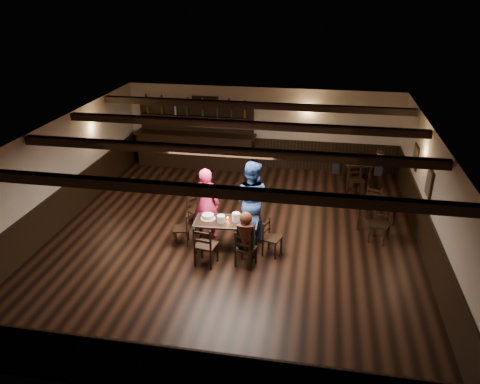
% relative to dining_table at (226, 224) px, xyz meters
% --- Properties ---
extents(ground, '(10.00, 10.00, 0.00)m').
position_rel_dining_table_xyz_m(ground, '(0.06, 0.57, -0.66)').
color(ground, black).
rests_on(ground, ground).
extents(room_shell, '(9.02, 10.02, 2.71)m').
position_rel_dining_table_xyz_m(room_shell, '(0.07, 0.61, 1.08)').
color(room_shell, '#BAB19A').
rests_on(room_shell, ground).
extents(dining_table, '(1.50, 0.82, 0.75)m').
position_rel_dining_table_xyz_m(dining_table, '(0.00, 0.00, 0.00)').
color(dining_table, black).
rests_on(dining_table, ground).
extents(chair_near_left, '(0.52, 0.50, 0.96)m').
position_rel_dining_table_xyz_m(chair_near_left, '(-0.33, -0.78, -0.10)').
color(chair_near_left, black).
rests_on(chair_near_left, ground).
extents(chair_near_right, '(0.49, 0.48, 0.86)m').
position_rel_dining_table_xyz_m(chair_near_right, '(0.54, -0.67, -0.16)').
color(chair_near_right, black).
rests_on(chair_near_right, ground).
extents(chair_end_left, '(0.43, 0.44, 0.81)m').
position_rel_dining_table_xyz_m(chair_end_left, '(-1.05, 0.07, -0.19)').
color(chair_end_left, black).
rests_on(chair_end_left, ground).
extents(chair_end_right, '(0.48, 0.49, 0.84)m').
position_rel_dining_table_xyz_m(chair_end_right, '(1.01, -0.01, -0.17)').
color(chair_end_right, black).
rests_on(chair_end_right, ground).
extents(chair_far_pushed, '(0.49, 0.49, 0.77)m').
position_rel_dining_table_xyz_m(chair_far_pushed, '(-1.09, 1.15, -0.21)').
color(chair_far_pushed, black).
rests_on(chair_far_pushed, ground).
extents(woman_pink, '(0.68, 0.46, 1.81)m').
position_rel_dining_table_xyz_m(woman_pink, '(-0.60, 0.50, 0.25)').
color(woman_pink, '#FF3D6B').
rests_on(woman_pink, ground).
extents(man_blue, '(1.08, 0.91, 1.99)m').
position_rel_dining_table_xyz_m(man_blue, '(0.47, 0.69, 0.33)').
color(man_blue, navy).
rests_on(man_blue, ground).
extents(seated_person, '(0.37, 0.55, 0.90)m').
position_rel_dining_table_xyz_m(seated_person, '(0.56, -0.62, 0.21)').
color(seated_person, black).
rests_on(seated_person, ground).
extents(cake, '(0.34, 0.34, 0.11)m').
position_rel_dining_table_xyz_m(cake, '(-0.44, 0.04, 0.14)').
color(cake, white).
rests_on(cake, dining_table).
extents(plate_stack_a, '(0.18, 0.18, 0.17)m').
position_rel_dining_table_xyz_m(plate_stack_a, '(-0.10, -0.08, 0.18)').
color(plate_stack_a, white).
rests_on(plate_stack_a, dining_table).
extents(plate_stack_b, '(0.18, 0.18, 0.21)m').
position_rel_dining_table_xyz_m(plate_stack_b, '(0.23, 0.03, 0.19)').
color(plate_stack_b, white).
rests_on(plate_stack_b, dining_table).
extents(tea_light, '(0.04, 0.04, 0.06)m').
position_rel_dining_table_xyz_m(tea_light, '(0.02, 0.09, 0.11)').
color(tea_light, '#A5A8AD').
rests_on(tea_light, dining_table).
extents(salt_shaker, '(0.04, 0.04, 0.09)m').
position_rel_dining_table_xyz_m(salt_shaker, '(0.37, -0.02, 0.14)').
color(salt_shaker, silver).
rests_on(salt_shaker, dining_table).
extents(pepper_shaker, '(0.04, 0.04, 0.09)m').
position_rel_dining_table_xyz_m(pepper_shaker, '(0.45, -0.03, 0.14)').
color(pepper_shaker, '#A5A8AD').
rests_on(pepper_shaker, dining_table).
extents(drink_glass, '(0.07, 0.07, 0.10)m').
position_rel_dining_table_xyz_m(drink_glass, '(0.29, 0.18, 0.14)').
color(drink_glass, silver).
rests_on(drink_glass, dining_table).
extents(menu_red, '(0.32, 0.26, 0.00)m').
position_rel_dining_table_xyz_m(menu_red, '(0.54, -0.06, 0.09)').
color(menu_red, maroon).
rests_on(menu_red, dining_table).
extents(menu_blue, '(0.38, 0.35, 0.00)m').
position_rel_dining_table_xyz_m(menu_blue, '(0.57, 0.16, 0.09)').
color(menu_blue, '#0D1A42').
rests_on(menu_blue, dining_table).
extents(bar_counter, '(4.10, 0.70, 2.20)m').
position_rel_dining_table_xyz_m(bar_counter, '(-2.14, 5.28, 0.06)').
color(bar_counter, black).
rests_on(bar_counter, ground).
extents(back_table_a, '(1.11, 1.11, 0.75)m').
position_rel_dining_table_xyz_m(back_table_a, '(3.57, 1.70, -0.01)').
color(back_table_a, black).
rests_on(back_table_a, ground).
extents(back_table_b, '(1.03, 1.03, 0.75)m').
position_rel_dining_table_xyz_m(back_table_b, '(3.14, 4.48, -0.01)').
color(back_table_b, black).
rests_on(back_table_b, ground).
extents(bg_patron_left, '(0.21, 0.33, 0.67)m').
position_rel_dining_table_xyz_m(bg_patron_left, '(2.53, 4.27, 0.14)').
color(bg_patron_left, black).
rests_on(bg_patron_left, ground).
extents(bg_patron_right, '(0.28, 0.41, 0.80)m').
position_rel_dining_table_xyz_m(bg_patron_right, '(3.81, 4.36, 0.20)').
color(bg_patron_right, black).
rests_on(bg_patron_right, ground).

